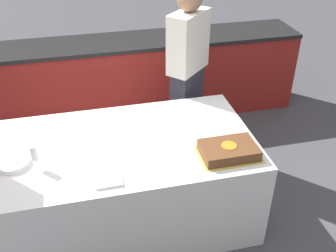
{
  "coord_description": "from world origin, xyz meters",
  "views": [
    {
      "loc": [
        -0.2,
        -2.36,
        2.43
      ],
      "look_at": [
        0.36,
        0.0,
        0.85
      ],
      "focal_mm": 42.0,
      "sensor_mm": 36.0,
      "label": 1
    }
  ],
  "objects_px": {
    "wine_glass": "(34,154)",
    "person_cutting_cake": "(187,75)",
    "cake": "(229,150)",
    "plate_stack": "(12,163)"
  },
  "relations": [
    {
      "from": "wine_glass",
      "to": "person_cutting_cake",
      "type": "bearing_deg",
      "value": 35.14
    },
    {
      "from": "wine_glass",
      "to": "person_cutting_cake",
      "type": "distance_m",
      "value": 1.59
    },
    {
      "from": "cake",
      "to": "person_cutting_cake",
      "type": "relative_size",
      "value": 0.26
    },
    {
      "from": "cake",
      "to": "wine_glass",
      "type": "height_order",
      "value": "wine_glass"
    },
    {
      "from": "plate_stack",
      "to": "cake",
      "type": "bearing_deg",
      "value": -8.91
    },
    {
      "from": "cake",
      "to": "wine_glass",
      "type": "bearing_deg",
      "value": 173.21
    },
    {
      "from": "wine_glass",
      "to": "plate_stack",
      "type": "bearing_deg",
      "value": 155.67
    },
    {
      "from": "person_cutting_cake",
      "to": "cake",
      "type": "bearing_deg",
      "value": 46.4
    },
    {
      "from": "plate_stack",
      "to": "person_cutting_cake",
      "type": "bearing_deg",
      "value": 29.81
    },
    {
      "from": "cake",
      "to": "plate_stack",
      "type": "height_order",
      "value": "cake"
    }
  ]
}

